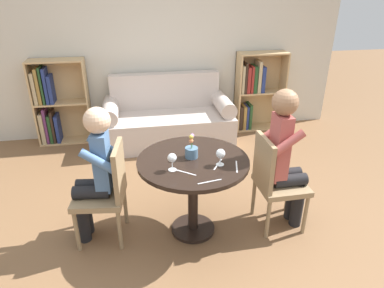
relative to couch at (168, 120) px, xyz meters
name	(u,v)px	position (x,y,z in m)	size (l,w,h in m)	color
ground_plane	(193,229)	(0.00, -2.00, -0.31)	(16.00, 16.00, 0.00)	brown
back_wall	(162,40)	(0.00, 0.42, 1.04)	(5.20, 0.05, 2.70)	beige
round_table	(193,174)	(0.00, -2.00, 0.28)	(0.95, 0.95, 0.74)	black
couch	(168,120)	(0.00, 0.00, 0.00)	(1.77, 0.80, 0.92)	beige
bookshelf_left	(55,104)	(-1.53, 0.26, 0.25)	(0.72, 0.28, 1.17)	tan
bookshelf_right	(254,91)	(1.34, 0.26, 0.28)	(0.72, 0.28, 1.17)	tan
chair_left	(107,189)	(-0.73, -1.94, 0.18)	(0.47, 0.47, 0.90)	#937A56
chair_right	(274,179)	(0.73, -2.04, 0.18)	(0.43, 0.43, 0.90)	#937A56
person_left	(94,172)	(-0.82, -1.92, 0.35)	(0.44, 0.37, 1.23)	black
person_right	(286,156)	(0.82, -2.03, 0.41)	(0.42, 0.34, 1.32)	black
wine_glass_left	(172,158)	(-0.19, -2.14, 0.53)	(0.07, 0.07, 0.14)	white
wine_glass_right	(221,154)	(0.20, -2.12, 0.53)	(0.08, 0.08, 0.14)	white
flower_vase	(191,150)	(-0.01, -1.96, 0.50)	(0.11, 0.11, 0.22)	slate
knife_left_setting	(237,167)	(0.32, -2.18, 0.43)	(0.06, 0.19, 0.00)	silver
fork_left_setting	(218,164)	(0.18, -2.12, 0.43)	(0.11, 0.17, 0.00)	silver
knife_right_setting	(185,172)	(-0.10, -2.20, 0.43)	(0.16, 0.13, 0.00)	silver
fork_right_setting	(210,182)	(0.06, -2.36, 0.43)	(0.19, 0.04, 0.00)	silver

